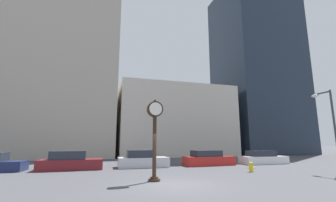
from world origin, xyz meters
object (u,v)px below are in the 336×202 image
at_px(car_maroon, 70,162).
at_px(car_white, 263,158).
at_px(car_red, 208,159).
at_px(fire_hydrant_near, 251,167).
at_px(car_silver, 143,160).
at_px(street_clock, 155,128).
at_px(street_lamp_right, 328,116).

bearing_deg(car_maroon, car_white, -1.13).
bearing_deg(car_red, fire_hydrant_near, -82.96).
bearing_deg(car_silver, car_red, -0.52).
bearing_deg(street_clock, car_silver, 85.45).
height_order(car_red, car_white, car_red).
height_order(car_silver, fire_hydrant_near, car_silver).
distance_m(car_maroon, street_lamp_right, 19.28).
height_order(car_maroon, street_lamp_right, street_lamp_right).
relative_size(street_clock, car_silver, 1.07).
bearing_deg(car_white, car_maroon, -179.41).
relative_size(car_maroon, fire_hydrant_near, 6.69).
xyz_separation_m(car_maroon, car_red, (11.51, 0.05, -0.03)).
relative_size(street_clock, car_red, 0.96).
xyz_separation_m(car_red, fire_hydrant_near, (0.88, -4.96, -0.21)).
distance_m(fire_hydrant_near, street_lamp_right, 6.67).
bearing_deg(car_white, street_clock, -150.71).
bearing_deg(street_lamp_right, car_red, 132.56).
bearing_deg(car_maroon, fire_hydrant_near, -22.33).
height_order(street_clock, street_lamp_right, street_lamp_right).
bearing_deg(car_silver, street_lamp_right, -28.76).
distance_m(street_clock, car_white, 14.02).
relative_size(car_maroon, street_lamp_right, 0.80).
xyz_separation_m(car_red, street_lamp_right, (6.24, -6.80, 3.32)).
bearing_deg(fire_hydrant_near, car_maroon, 158.38).
relative_size(car_red, street_lamp_right, 0.81).
xyz_separation_m(street_clock, street_lamp_right, (12.73, -0.07, 1.03)).
xyz_separation_m(street_clock, car_silver, (0.55, 6.87, -2.27)).
bearing_deg(car_white, street_lamp_right, -84.24).
height_order(car_maroon, car_white, car_maroon).
distance_m(car_silver, car_white, 11.64).
xyz_separation_m(street_clock, car_white, (12.18, 6.55, -2.33)).
xyz_separation_m(car_white, street_lamp_right, (0.55, -6.63, 3.35)).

